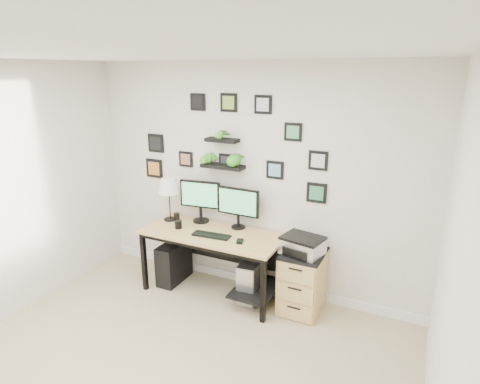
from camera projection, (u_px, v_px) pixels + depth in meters
The scene contains 14 objects.
room at pixel (249, 279), 4.88m from camera, with size 4.00×4.00×4.00m.
desk at pixel (217, 242), 4.55m from camera, with size 1.60×0.70×0.75m.
monitor_left at pixel (200, 198), 4.73m from camera, with size 0.50×0.22×0.51m.
monitor_right at pixel (238, 205), 4.54m from camera, with size 0.52×0.17×0.48m.
keyboard at pixel (211, 235), 4.38m from camera, with size 0.42×0.14×0.02m, color black.
mouse at pixel (240, 241), 4.22m from camera, with size 0.06×0.10×0.03m, color black.
table_lamp at pixel (169, 187), 4.76m from camera, with size 0.25×0.25×0.52m.
mug at pixel (178, 225), 4.60m from camera, with size 0.08×0.08×0.09m, color black.
pen_cup at pixel (177, 217), 4.84m from camera, with size 0.07×0.07×0.09m, color black.
pc_tower_black at pixel (174, 262), 4.90m from camera, with size 0.22×0.49×0.49m, color black.
pc_tower_grey at pixel (252, 279), 4.52m from camera, with size 0.24×0.48×0.46m.
file_cabinet at pixel (302, 281), 4.27m from camera, with size 0.43×0.53×0.67m.
printer at pixel (302, 245), 4.13m from camera, with size 0.46×0.39×0.18m.
wall_decor at pixel (225, 149), 4.49m from camera, with size 2.33×0.18×1.11m.
Camera 1 is at (1.80, -2.00, 2.48)m, focal length 30.00 mm.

